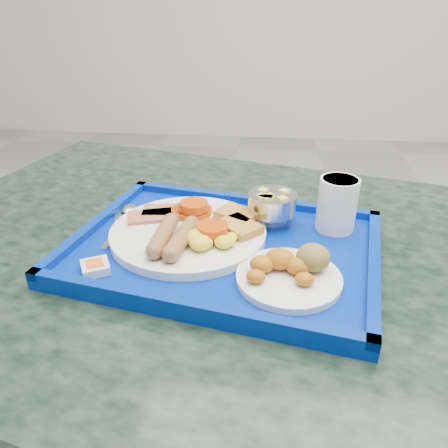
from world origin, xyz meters
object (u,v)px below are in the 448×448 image
(bread_plate, at_px, (291,270))
(fruit_bowl, at_px, (272,204))
(main_plate, at_px, (192,230))
(table, at_px, (239,339))
(juice_cup, at_px, (337,203))
(tray, at_px, (224,249))

(bread_plate, height_order, fruit_bowl, fruit_bowl)
(main_plate, xyz_separation_m, bread_plate, (0.16, -0.11, 0.00))
(main_plate, relative_size, bread_plate, 1.74)
(table, height_order, main_plate, main_plate)
(fruit_bowl, bearing_deg, juice_cup, -4.37)
(fruit_bowl, distance_m, juice_cup, 0.11)
(juice_cup, bearing_deg, tray, -157.56)
(tray, distance_m, fruit_bowl, 0.12)
(tray, bearing_deg, bread_plate, -39.06)
(table, xyz_separation_m, main_plate, (-0.08, 0.00, 0.23))
(juice_cup, bearing_deg, table, -159.31)
(bread_plate, bearing_deg, table, 127.79)
(bread_plate, bearing_deg, main_plate, 146.84)
(main_plate, distance_m, bread_plate, 0.20)
(table, relative_size, tray, 2.59)
(main_plate, relative_size, fruit_bowl, 3.07)
(bread_plate, bearing_deg, fruit_bowl, 99.61)
(table, xyz_separation_m, bread_plate, (0.08, -0.10, 0.24))
(main_plate, bearing_deg, tray, -19.74)
(main_plate, bearing_deg, bread_plate, -33.16)
(fruit_bowl, xyz_separation_m, juice_cup, (0.11, -0.01, 0.01))
(main_plate, xyz_separation_m, fruit_bowl, (0.13, 0.07, 0.03))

